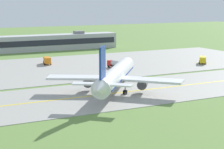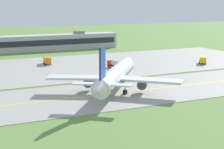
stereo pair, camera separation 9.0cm
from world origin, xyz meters
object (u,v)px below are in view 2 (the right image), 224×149
(service_truck_fuel, at_px, (115,64))
(service_truck_catering, at_px, (47,60))
(airplane_lead, at_px, (115,76))
(service_truck_baggage, at_px, (203,59))

(service_truck_fuel, height_order, service_truck_catering, service_truck_fuel)
(airplane_lead, relative_size, service_truck_baggage, 5.58)
(airplane_lead, bearing_deg, service_truck_fuel, 62.65)
(service_truck_baggage, distance_m, service_truck_catering, 53.87)
(service_truck_catering, bearing_deg, service_truck_fuel, -47.04)
(airplane_lead, relative_size, service_truck_catering, 5.31)
(service_truck_fuel, bearing_deg, service_truck_catering, 132.96)
(service_truck_baggage, relative_size, service_truck_fuel, 0.95)
(service_truck_baggage, bearing_deg, service_truck_catering, 154.68)
(service_truck_baggage, height_order, service_truck_catering, same)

